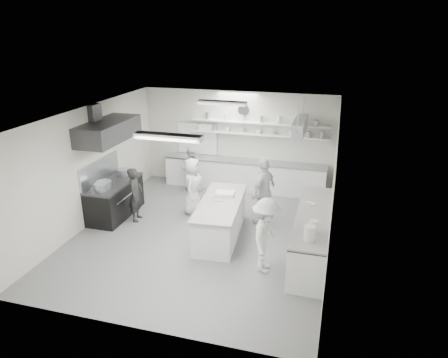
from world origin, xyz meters
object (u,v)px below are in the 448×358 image
(stove, at_px, (115,200))
(cook_back, at_px, (191,169))
(prep_island, at_px, (220,220))
(right_counter, at_px, (312,235))
(cook_stove, at_px, (136,194))
(back_counter, at_px, (244,175))

(stove, distance_m, cook_back, 2.63)
(stove, distance_m, prep_island, 3.07)
(right_counter, relative_size, cook_back, 2.31)
(right_counter, xyz_separation_m, cook_back, (-3.89, 2.83, 0.24))
(stove, xyz_separation_m, cook_stove, (0.68, -0.09, 0.27))
(stove, xyz_separation_m, cook_back, (1.36, 2.23, 0.26))
(back_counter, height_order, right_counter, right_counter)
(right_counter, distance_m, prep_island, 2.21)
(back_counter, height_order, prep_island, back_counter)
(back_counter, xyz_separation_m, cook_stove, (-2.22, -2.89, 0.26))
(cook_stove, bearing_deg, prep_island, -104.96)
(cook_stove, bearing_deg, stove, 73.37)
(stove, distance_m, right_counter, 5.28)
(cook_stove, bearing_deg, back_counter, -46.17)
(cook_stove, relative_size, cook_back, 1.01)
(prep_island, bearing_deg, stove, 168.45)
(prep_island, bearing_deg, back_counter, 87.85)
(cook_stove, bearing_deg, right_counter, -104.99)
(back_counter, xyz_separation_m, cook_back, (-1.54, -0.57, 0.25))
(stove, xyz_separation_m, prep_island, (3.05, -0.36, -0.02))
(right_counter, xyz_separation_m, prep_island, (-2.20, 0.24, -0.04))
(right_counter, distance_m, cook_stove, 4.61)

